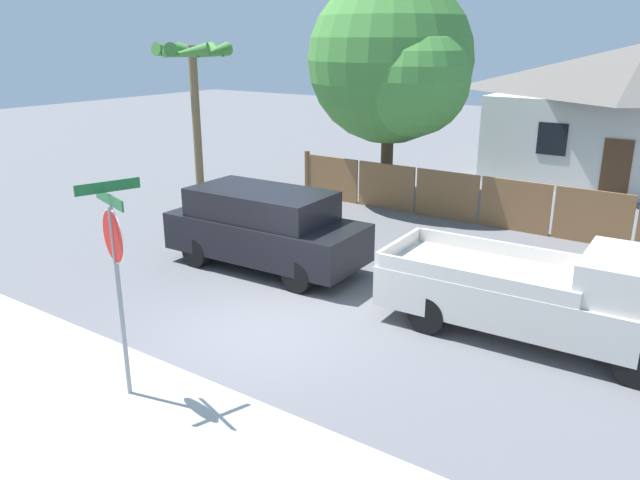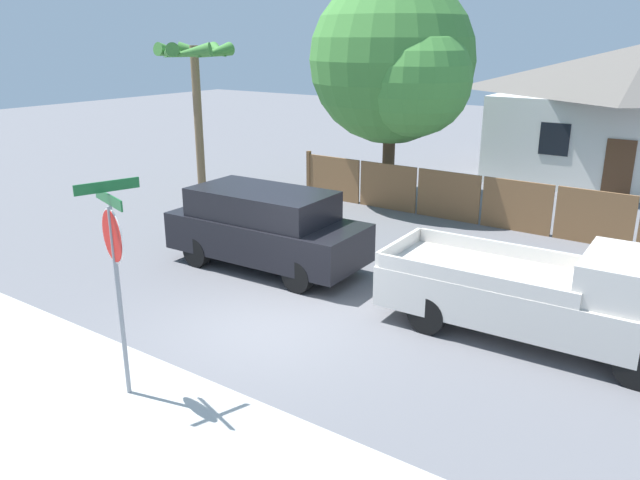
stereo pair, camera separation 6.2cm
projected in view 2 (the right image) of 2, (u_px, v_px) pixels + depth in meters
name	position (u px, v px, depth m)	size (l,w,h in m)	color
ground_plane	(269.00, 327.00, 11.60)	(80.00, 80.00, 0.00)	slate
sidewalk_strip	(106.00, 419.00, 8.80)	(36.00, 3.20, 0.01)	#B2B2AD
wooden_fence	(554.00, 211.00, 16.63)	(16.34, 0.12, 1.52)	brown
oak_tree	(397.00, 64.00, 19.22)	(5.44, 5.19, 7.06)	brown
palm_tree	(195.00, 65.00, 20.45)	(2.48, 2.68, 5.00)	brown
red_suv	(266.00, 227.00, 14.34)	(4.72, 2.08, 1.85)	black
orange_pickup	(557.00, 297.00, 10.80)	(5.67, 2.19, 1.79)	silver
stop_sign	(114.00, 253.00, 8.78)	(0.96, 0.87, 3.28)	gray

